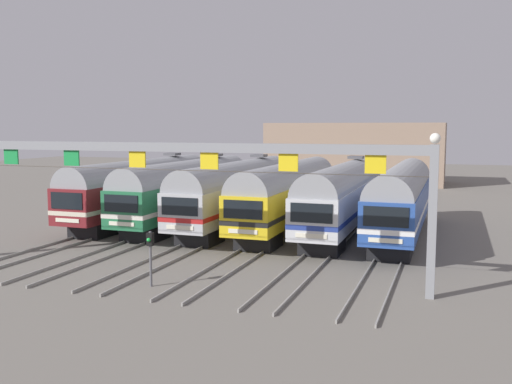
{
  "coord_description": "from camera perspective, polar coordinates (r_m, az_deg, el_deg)",
  "views": [
    {
      "loc": [
        12.86,
        -38.25,
        7.21
      ],
      "look_at": [
        -1.71,
        3.68,
        2.18
      ],
      "focal_mm": 40.27,
      "sensor_mm": 36.0,
      "label": 1
    }
  ],
  "objects": [
    {
      "name": "ground_plane",
      "position": [
        40.99,
        0.57,
        -3.66
      ],
      "size": [
        160.0,
        160.0,
        0.0
      ],
      "primitive_type": "plane",
      "color": "slate"
    },
    {
      "name": "track_bed",
      "position": [
        57.17,
        6.01,
        -0.74
      ],
      "size": [
        20.82,
        70.0,
        0.15
      ],
      "color": "gray",
      "rests_on": "ground"
    },
    {
      "name": "commuter_train_maroon",
      "position": [
        44.61,
        -11.26,
        0.53
      ],
      "size": [
        2.88,
        18.06,
        5.05
      ],
      "color": "maroon",
      "rests_on": "ground"
    },
    {
      "name": "commuter_train_green",
      "position": [
        42.8,
        -6.8,
        0.36
      ],
      "size": [
        2.88,
        18.06,
        5.05
      ],
      "color": "#236B42",
      "rests_on": "ground"
    },
    {
      "name": "commuter_train_stainless",
      "position": [
        41.26,
        -1.97,
        0.17
      ],
      "size": [
        2.88,
        18.06,
        5.05
      ],
      "color": "#B2B5BA",
      "rests_on": "ground"
    },
    {
      "name": "commuter_train_yellow",
      "position": [
        40.03,
        3.2,
        -0.03
      ],
      "size": [
        2.88,
        18.06,
        4.77
      ],
      "color": "gold",
      "rests_on": "ground"
    },
    {
      "name": "commuter_train_silver",
      "position": [
        39.16,
        8.64,
        -0.24
      ],
      "size": [
        2.88,
        18.06,
        5.05
      ],
      "color": "silver",
      "rests_on": "ground"
    },
    {
      "name": "commuter_train_blue",
      "position": [
        38.64,
        14.28,
        -0.46
      ],
      "size": [
        2.88,
        18.06,
        4.77
      ],
      "color": "#284C9E",
      "rests_on": "ground"
    },
    {
      "name": "catenary_gantry",
      "position": [
        27.96,
        -8.28,
        2.53
      ],
      "size": [
        24.56,
        0.44,
        6.97
      ],
      "color": "gray",
      "rests_on": "ground"
    },
    {
      "name": "yard_signal_mast",
      "position": [
        26.44,
        -10.46,
        -5.5
      ],
      "size": [
        0.28,
        0.35,
        2.53
      ],
      "color": "#59595E",
      "rests_on": "ground"
    },
    {
      "name": "maintenance_building",
      "position": [
        76.4,
        9.89,
        3.86
      ],
      "size": [
        22.29,
        10.0,
        7.74
      ],
      "primitive_type": "cube",
      "color": "gray",
      "rests_on": "ground"
    }
  ]
}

